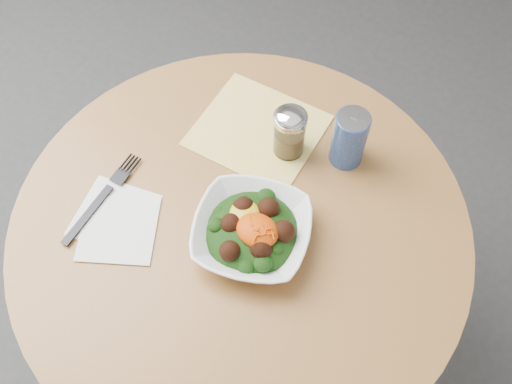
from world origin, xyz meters
TOP-DOWN VIEW (x-y plane):
  - ground at (0.00, 0.00)m, footprint 6.00×6.00m
  - table at (0.00, 0.00)m, footprint 0.90×0.90m
  - cloth_napkin at (-0.09, 0.21)m, footprint 0.26×0.24m
  - paper_napkins at (-0.20, -0.13)m, footprint 0.21×0.20m
  - salad_bowl at (0.04, -0.02)m, footprint 0.28×0.28m
  - fork at (-0.26, -0.10)m, footprint 0.03×0.23m
  - spice_shaker at (-0.01, 0.20)m, footprint 0.07×0.07m
  - beverage_can at (0.10, 0.25)m, footprint 0.07×0.07m

SIDE VIEW (x-z plane):
  - ground at x=0.00m, z-range 0.00..0.00m
  - table at x=0.00m, z-range 0.18..0.93m
  - cloth_napkin at x=-0.09m, z-range 0.75..0.75m
  - paper_napkins at x=-0.20m, z-range 0.75..0.75m
  - fork at x=-0.26m, z-range 0.75..0.76m
  - salad_bowl at x=0.04m, z-range 0.74..0.82m
  - spice_shaker at x=-0.01m, z-range 0.75..0.87m
  - beverage_can at x=0.10m, z-range 0.75..0.88m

